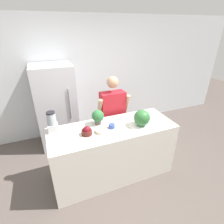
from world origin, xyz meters
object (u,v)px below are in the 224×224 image
at_px(person, 113,117).
at_px(watermelon, 142,118).
at_px(refrigerator, 57,107).
at_px(blender, 52,123).
at_px(bowl_cherries, 87,131).
at_px(bowl_small_blue, 112,126).
at_px(potted_plant, 98,116).
at_px(bowl_cream, 101,131).

xyz_separation_m(person, watermelon, (0.21, -0.68, 0.28)).
relative_size(refrigerator, person, 1.08).
xyz_separation_m(person, blender, (-1.09, -0.33, 0.29)).
relative_size(bowl_cherries, blender, 0.48).
bearing_deg(bowl_small_blue, watermelon, -13.65).
bearing_deg(bowl_cherries, bowl_small_blue, 4.48).
relative_size(bowl_small_blue, blender, 0.30).
xyz_separation_m(watermelon, potted_plant, (-0.62, 0.31, -0.00)).
xyz_separation_m(refrigerator, bowl_small_blue, (0.70, -1.32, 0.11)).
relative_size(watermelon, bowl_cream, 1.49).
distance_m(bowl_cream, bowl_small_blue, 0.20).
bearing_deg(bowl_small_blue, potted_plant, 129.27).
height_order(person, potted_plant, person).
relative_size(refrigerator, watermelon, 6.78).
relative_size(bowl_small_blue, potted_plant, 0.39).
distance_m(refrigerator, bowl_small_blue, 1.50).
height_order(bowl_cherries, bowl_small_blue, bowl_cherries).
bearing_deg(bowl_cream, person, 55.08).
distance_m(watermelon, blender, 1.36).
xyz_separation_m(refrigerator, person, (0.95, -0.75, -0.06)).
height_order(refrigerator, potted_plant, refrigerator).
distance_m(refrigerator, watermelon, 1.86).
xyz_separation_m(bowl_small_blue, potted_plant, (-0.16, 0.20, 0.11)).
bearing_deg(blender, bowl_cherries, -31.94).
distance_m(refrigerator, blender, 1.11).
xyz_separation_m(person, bowl_small_blue, (-0.25, -0.57, 0.17)).
bearing_deg(bowl_small_blue, blender, 163.81).
xyz_separation_m(person, potted_plant, (-0.41, -0.38, 0.28)).
bearing_deg(refrigerator, potted_plant, -64.18).
bearing_deg(bowl_cherries, refrigerator, 102.54).
xyz_separation_m(refrigerator, watermelon, (1.16, -1.43, 0.22)).
relative_size(person, bowl_cream, 9.29).
relative_size(watermelon, bowl_small_blue, 2.67).
height_order(watermelon, bowl_small_blue, watermelon).
relative_size(refrigerator, bowl_small_blue, 18.12).
relative_size(refrigerator, bowl_cherries, 11.28).
bearing_deg(refrigerator, person, -38.15).
distance_m(refrigerator, potted_plant, 1.27).
bearing_deg(potted_plant, person, 42.93).
xyz_separation_m(watermelon, bowl_cream, (-0.65, 0.06, -0.11)).
bearing_deg(refrigerator, bowl_small_blue, -61.93).
bearing_deg(blender, bowl_small_blue, -16.19).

